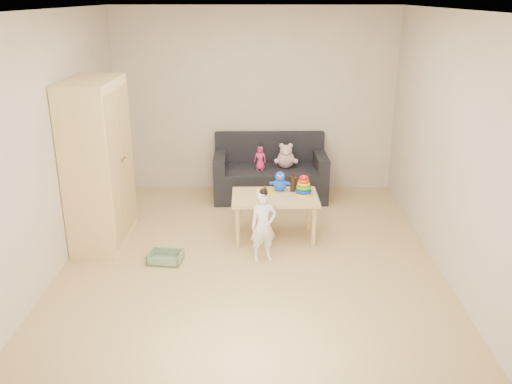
{
  "coord_description": "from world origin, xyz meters",
  "views": [
    {
      "loc": [
        0.13,
        -5.44,
        2.73
      ],
      "look_at": [
        0.05,
        0.25,
        0.65
      ],
      "focal_mm": 38.0,
      "sensor_mm": 36.0,
      "label": 1
    }
  ],
  "objects_px": {
    "sofa": "(270,182)",
    "toddler": "(263,227)",
    "play_table": "(275,216)",
    "wardrobe": "(98,163)"
  },
  "relations": [
    {
      "from": "play_table",
      "to": "sofa",
      "type": "bearing_deg",
      "value": 91.69
    },
    {
      "from": "toddler",
      "to": "play_table",
      "type": "bearing_deg",
      "value": 58.4
    },
    {
      "from": "sofa",
      "to": "play_table",
      "type": "relative_size",
      "value": 1.57
    },
    {
      "from": "wardrobe",
      "to": "sofa",
      "type": "bearing_deg",
      "value": 36.72
    },
    {
      "from": "sofa",
      "to": "toddler",
      "type": "xyz_separation_m",
      "value": [
        -0.09,
        -1.94,
        0.17
      ]
    },
    {
      "from": "sofa",
      "to": "play_table",
      "type": "bearing_deg",
      "value": -90.48
    },
    {
      "from": "wardrobe",
      "to": "sofa",
      "type": "xyz_separation_m",
      "value": [
        1.96,
        1.46,
        -0.72
      ]
    },
    {
      "from": "wardrobe",
      "to": "sofa",
      "type": "relative_size",
      "value": 1.2
    },
    {
      "from": "sofa",
      "to": "toddler",
      "type": "relative_size",
      "value": 2.01
    },
    {
      "from": "wardrobe",
      "to": "toddler",
      "type": "height_order",
      "value": "wardrobe"
    }
  ]
}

